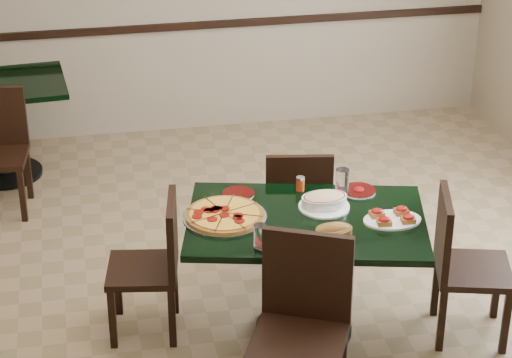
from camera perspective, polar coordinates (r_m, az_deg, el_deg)
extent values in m
plane|color=#81684A|center=(6.10, -0.26, -7.35)|extent=(5.50, 5.50, 0.00)
cube|color=black|center=(8.15, -3.87, 8.72)|extent=(5.00, 0.03, 0.06)
cube|color=black|center=(5.51, 2.89, -2.47)|extent=(1.47, 1.12, 0.04)
cylinder|color=black|center=(5.71, 2.81, -5.76)|extent=(0.11, 0.11, 0.71)
cylinder|color=black|center=(5.90, 2.73, -8.54)|extent=(0.56, 0.56, 0.03)
cylinder|color=black|center=(7.75, -14.35, 2.60)|extent=(0.11, 0.11, 0.71)
cylinder|color=black|center=(7.89, -14.08, 0.34)|extent=(0.55, 0.55, 0.03)
cube|color=black|center=(6.30, 2.34, -1.70)|extent=(0.47, 0.47, 0.04)
cube|color=black|center=(6.03, 2.49, -0.55)|extent=(0.41, 0.11, 0.44)
cube|color=black|center=(6.57, 3.72, -2.63)|extent=(0.05, 0.05, 0.40)
cube|color=black|center=(6.28, 3.99, -4.19)|extent=(0.05, 0.05, 0.40)
cube|color=black|center=(6.55, 0.69, -2.67)|extent=(0.05, 0.05, 0.40)
cube|color=black|center=(6.25, 0.81, -4.24)|extent=(0.05, 0.05, 0.40)
cube|color=black|center=(5.01, 2.43, -9.33)|extent=(0.61, 0.61, 0.04)
cube|color=black|center=(5.03, 2.95, -5.50)|extent=(0.44, 0.23, 0.49)
cube|color=black|center=(5.35, 0.67, -9.94)|extent=(0.05, 0.05, 0.45)
cube|color=black|center=(5.78, 12.33, -5.14)|extent=(0.51, 0.51, 0.04)
cube|color=black|center=(5.63, 10.68, -3.01)|extent=(0.15, 0.41, 0.44)
cube|color=black|center=(5.79, 14.08, -7.96)|extent=(0.05, 0.05, 0.40)
cube|color=black|center=(5.73, 10.56, -7.93)|extent=(0.05, 0.05, 0.40)
cube|color=black|center=(6.08, 13.58, -6.06)|extent=(0.05, 0.05, 0.40)
cube|color=black|center=(6.02, 10.24, -6.01)|extent=(0.05, 0.05, 0.40)
cube|color=black|center=(5.73, -6.51, -5.20)|extent=(0.45, 0.45, 0.04)
cube|color=black|center=(5.60, -4.81, -3.17)|extent=(0.10, 0.40, 0.42)
cube|color=black|center=(6.00, -7.90, -6.08)|extent=(0.05, 0.05, 0.38)
cube|color=black|center=(5.97, -4.68, -6.06)|extent=(0.05, 0.05, 0.38)
cube|color=black|center=(5.72, -8.20, -7.90)|extent=(0.05, 0.05, 0.38)
cube|color=black|center=(5.69, -4.81, -7.89)|extent=(0.05, 0.05, 0.38)
cube|color=black|center=(7.11, -13.21, -0.93)|extent=(0.04, 0.04, 0.40)
cube|color=black|center=(7.42, -12.87, 0.31)|extent=(0.04, 0.04, 0.40)
cylinder|color=silver|center=(5.51, -1.81, -2.18)|extent=(0.47, 0.47, 0.01)
cylinder|color=#90591F|center=(5.50, -1.81, -2.07)|extent=(0.44, 0.44, 0.02)
cylinder|color=gold|center=(5.50, -1.81, -1.97)|extent=(0.39, 0.39, 0.01)
cylinder|color=white|center=(5.62, 3.91, -1.59)|extent=(0.29, 0.29, 0.01)
ellipsoid|color=beige|center=(5.59, 3.93, -1.01)|extent=(0.24, 0.16, 0.04)
ellipsoid|color=#965829|center=(5.30, 4.47, -2.87)|extent=(0.18, 0.09, 0.07)
cylinder|color=white|center=(5.25, 1.17, -3.74)|extent=(0.19, 0.19, 0.01)
cylinder|color=#340403|center=(5.25, 1.17, -3.67)|extent=(0.19, 0.19, 0.00)
cylinder|color=white|center=(5.81, 5.89, -0.69)|extent=(0.20, 0.20, 0.01)
cylinder|color=#340403|center=(5.81, 5.89, -0.63)|extent=(0.20, 0.20, 0.00)
ellipsoid|color=#AA0808|center=(5.80, 5.89, -0.60)|extent=(0.06, 0.06, 0.03)
cylinder|color=white|center=(5.74, -1.01, -0.87)|extent=(0.18, 0.18, 0.01)
cylinder|color=#340403|center=(5.74, -1.01, -0.81)|extent=(0.19, 0.19, 0.00)
cube|color=white|center=(5.22, 2.03, -4.03)|extent=(0.17, 0.17, 0.00)
cube|color=silver|center=(5.22, 2.25, -3.97)|extent=(0.04, 0.14, 0.00)
cylinder|color=white|center=(5.72, 4.95, -0.21)|extent=(0.08, 0.08, 0.17)
cylinder|color=white|center=(5.17, 0.24, -3.37)|extent=(0.07, 0.07, 0.15)
cylinder|color=#AA3112|center=(5.79, 2.55, -0.31)|extent=(0.05, 0.05, 0.08)
cylinder|color=silver|center=(5.77, 2.56, 0.05)|extent=(0.05, 0.05, 0.01)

